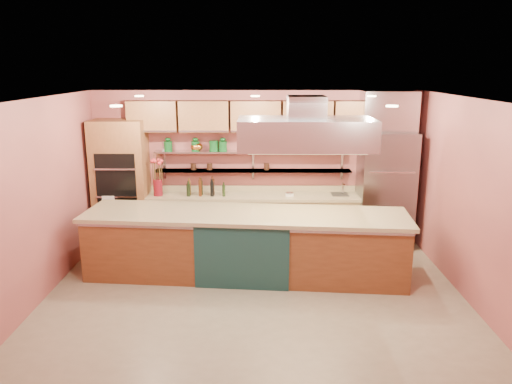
{
  "coord_description": "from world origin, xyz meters",
  "views": [
    {
      "loc": [
        0.06,
        -6.64,
        3.21
      ],
      "look_at": [
        0.01,
        1.0,
        1.29
      ],
      "focal_mm": 35.0,
      "sensor_mm": 36.0,
      "label": 1
    }
  ],
  "objects_px": {
    "green_canister": "(214,146)",
    "kitchen_scale": "(289,194)",
    "island": "(246,244)",
    "flower_vase": "(158,188)",
    "refrigerator": "(385,190)",
    "copper_kettle": "(198,147)"
  },
  "relations": [
    {
      "from": "island",
      "to": "flower_vase",
      "type": "bearing_deg",
      "value": 143.77
    },
    {
      "from": "flower_vase",
      "to": "copper_kettle",
      "type": "distance_m",
      "value": 1.03
    },
    {
      "from": "flower_vase",
      "to": "kitchen_scale",
      "type": "distance_m",
      "value": 2.4
    },
    {
      "from": "refrigerator",
      "to": "green_canister",
      "type": "bearing_deg",
      "value": 175.78
    },
    {
      "from": "copper_kettle",
      "to": "green_canister",
      "type": "relative_size",
      "value": 1.01
    },
    {
      "from": "flower_vase",
      "to": "green_canister",
      "type": "relative_size",
      "value": 1.54
    },
    {
      "from": "refrigerator",
      "to": "flower_vase",
      "type": "distance_m",
      "value": 4.13
    },
    {
      "from": "island",
      "to": "green_canister",
      "type": "distance_m",
      "value": 2.19
    },
    {
      "from": "flower_vase",
      "to": "green_canister",
      "type": "bearing_deg",
      "value": 12.32
    },
    {
      "from": "copper_kettle",
      "to": "green_canister",
      "type": "distance_m",
      "value": 0.29
    },
    {
      "from": "island",
      "to": "kitchen_scale",
      "type": "height_order",
      "value": "island"
    },
    {
      "from": "green_canister",
      "to": "flower_vase",
      "type": "bearing_deg",
      "value": -167.68
    },
    {
      "from": "refrigerator",
      "to": "flower_vase",
      "type": "bearing_deg",
      "value": 179.86
    },
    {
      "from": "island",
      "to": "kitchen_scale",
      "type": "xyz_separation_m",
      "value": [
        0.76,
        1.42,
        0.46
      ]
    },
    {
      "from": "flower_vase",
      "to": "copper_kettle",
      "type": "height_order",
      "value": "copper_kettle"
    },
    {
      "from": "refrigerator",
      "to": "green_canister",
      "type": "xyz_separation_m",
      "value": [
        -3.12,
        0.23,
        0.76
      ]
    },
    {
      "from": "kitchen_scale",
      "to": "green_canister",
      "type": "xyz_separation_m",
      "value": [
        -1.39,
        0.22,
        0.84
      ]
    },
    {
      "from": "refrigerator",
      "to": "copper_kettle",
      "type": "relative_size",
      "value": 10.89
    },
    {
      "from": "refrigerator",
      "to": "kitchen_scale",
      "type": "bearing_deg",
      "value": 179.67
    },
    {
      "from": "refrigerator",
      "to": "green_canister",
      "type": "relative_size",
      "value": 10.98
    },
    {
      "from": "green_canister",
      "to": "kitchen_scale",
      "type": "bearing_deg",
      "value": -9.02
    },
    {
      "from": "flower_vase",
      "to": "green_canister",
      "type": "distance_m",
      "value": 1.27
    }
  ]
}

